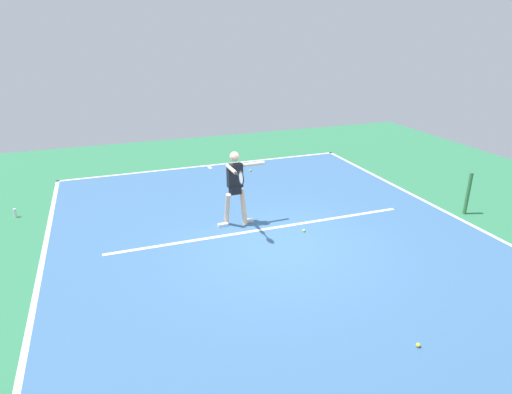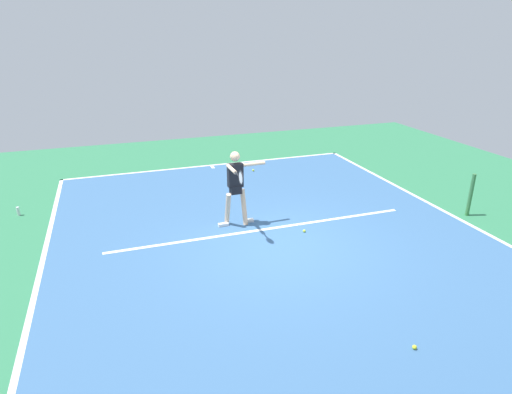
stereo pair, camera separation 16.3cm
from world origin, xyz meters
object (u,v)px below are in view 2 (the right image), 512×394
(net_post, at_px, (471,195))
(tennis_ball_near_player, at_px, (415,347))
(tennis_ball_near_service_line, at_px, (253,170))
(tennis_player, at_px, (236,184))
(tennis_ball_far_corner, at_px, (304,231))
(water_bottle, at_px, (18,211))

(net_post, relative_size, tennis_ball_near_player, 16.21)
(net_post, xyz_separation_m, tennis_ball_near_service_line, (3.87, -5.04, -0.50))
(tennis_player, distance_m, tennis_ball_near_player, 5.14)
(net_post, relative_size, tennis_ball_far_corner, 16.21)
(tennis_player, height_order, water_bottle, tennis_player)
(tennis_ball_near_player, bearing_deg, net_post, -140.36)
(tennis_ball_near_player, distance_m, water_bottle, 9.43)
(net_post, xyz_separation_m, tennis_ball_near_player, (4.32, 3.58, -0.50))
(tennis_ball_near_service_line, bearing_deg, tennis_player, 66.05)
(net_post, relative_size, water_bottle, 4.86)
(tennis_ball_near_service_line, distance_m, tennis_ball_near_player, 8.63)
(tennis_player, xyz_separation_m, tennis_ball_far_corner, (-1.32, 0.89, -0.99))
(net_post, height_order, water_bottle, net_post)
(tennis_player, distance_m, tennis_ball_near_service_line, 4.20)
(tennis_player, relative_size, tennis_ball_near_service_line, 26.92)
(net_post, distance_m, tennis_ball_far_corner, 4.26)
(tennis_ball_far_corner, height_order, tennis_ball_near_player, same)
(tennis_ball_near_player, bearing_deg, tennis_ball_far_corner, -91.63)
(tennis_ball_far_corner, distance_m, water_bottle, 7.01)
(tennis_ball_far_corner, height_order, water_bottle, water_bottle)
(tennis_ball_near_service_line, xyz_separation_m, water_bottle, (6.59, 1.47, 0.08))
(tennis_ball_far_corner, distance_m, tennis_ball_near_player, 4.01)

